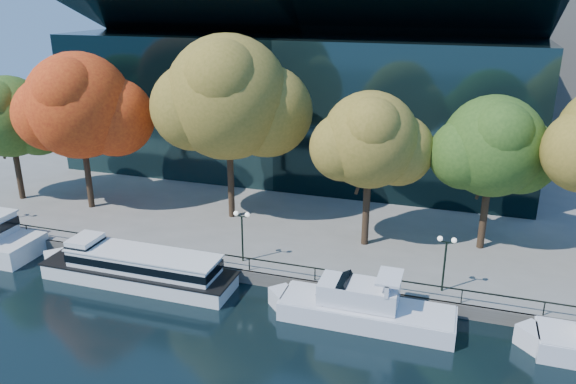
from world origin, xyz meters
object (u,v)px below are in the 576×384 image
(tree_2, at_px, (230,100))
(cruiser_near, at_px, (359,306))
(lamp_2, at_px, (446,251))
(tree_4, at_px, (495,149))
(tour_boat, at_px, (133,266))
(tree_0, at_px, (10,119))
(lamp_1, at_px, (242,225))
(tree_3, at_px, (371,142))
(tree_1, at_px, (81,108))

(tree_2, bearing_deg, cruiser_near, -40.68)
(lamp_2, bearing_deg, tree_4, 71.54)
(tour_boat, distance_m, lamp_2, 22.35)
(tree_0, relative_size, lamp_1, 2.99)
(tree_2, bearing_deg, lamp_1, -62.64)
(tree_3, height_order, lamp_2, tree_3)
(cruiser_near, height_order, tree_3, tree_3)
(cruiser_near, bearing_deg, tree_4, 57.24)
(tree_4, xyz_separation_m, lamp_1, (-17.37, -7.98, -5.24))
(lamp_1, bearing_deg, lamp_2, 0.00)
(tree_1, bearing_deg, tour_boat, -42.81)
(tour_boat, height_order, cruiser_near, cruiser_near)
(tree_0, relative_size, lamp_2, 2.99)
(tree_1, height_order, lamp_1, tree_1)
(cruiser_near, height_order, tree_0, tree_0)
(tour_boat, distance_m, tree_3, 20.07)
(cruiser_near, xyz_separation_m, lamp_2, (5.00, 3.93, 2.86))
(tree_2, distance_m, tree_4, 21.63)
(tree_0, relative_size, tree_3, 0.97)
(cruiser_near, bearing_deg, tree_0, 164.42)
(tree_0, height_order, lamp_2, tree_0)
(cruiser_near, height_order, tree_2, tree_2)
(tour_boat, bearing_deg, tree_3, 31.75)
(tree_1, bearing_deg, lamp_1, -18.87)
(tree_2, height_order, lamp_2, tree_2)
(tour_boat, height_order, lamp_1, lamp_1)
(tree_4, height_order, lamp_2, tree_4)
(cruiser_near, distance_m, tree_4, 16.32)
(cruiser_near, height_order, lamp_2, lamp_2)
(tour_boat, bearing_deg, tree_1, 137.19)
(tree_4, bearing_deg, tree_0, -177.34)
(tree_3, xyz_separation_m, lamp_1, (-8.41, -5.85, -5.55))
(cruiser_near, relative_size, lamp_2, 3.10)
(tree_1, relative_size, lamp_2, 3.59)
(tree_1, relative_size, lamp_1, 3.59)
(tree_2, height_order, tree_4, tree_2)
(tree_4, distance_m, lamp_1, 19.82)
(tree_4, bearing_deg, lamp_1, -155.32)
(tree_2, xyz_separation_m, tree_3, (12.53, -2.10, -2.11))
(tour_boat, height_order, tree_2, tree_2)
(tree_1, bearing_deg, tree_3, -0.53)
(tour_boat, bearing_deg, lamp_2, 9.82)
(tour_boat, relative_size, tree_2, 1.00)
(tree_1, distance_m, tree_2, 13.88)
(tree_2, relative_size, tree_4, 1.32)
(tree_3, bearing_deg, tree_2, 170.47)
(tree_0, height_order, tree_3, tree_3)
(tree_0, xyz_separation_m, tree_4, (43.20, 2.00, 0.18))
(tour_boat, distance_m, tree_1, 17.20)
(tree_4, xyz_separation_m, lamp_2, (-2.66, -7.98, -5.24))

